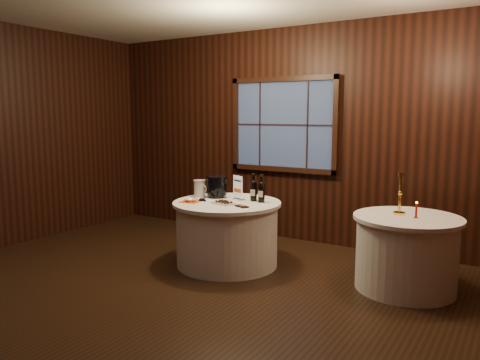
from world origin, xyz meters
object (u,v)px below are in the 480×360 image
Objects in this scene: glass_pitcher at (200,188)px; brass_candlestick at (400,199)px; chocolate_box at (242,206)px; chocolate_plate at (224,203)px; red_candle at (416,212)px; sign_stand at (238,191)px; ice_bucket at (217,186)px; port_bottle_left at (254,189)px; side_table at (406,253)px; grape_bunch at (202,200)px; main_table at (227,233)px; cracker_bowl at (190,200)px; port_bottle_right at (261,190)px.

brass_candlestick reaches higher than glass_pitcher.
chocolate_plate is at bearing -165.54° from chocolate_box.
glass_pitcher is 2.56m from red_candle.
sign_stand reaches higher than chocolate_plate.
ice_bucket reaches higher than chocolate_box.
chocolate_box is (0.58, -0.35, -0.13)m from ice_bucket.
port_bottle_left is 0.51m from ice_bucket.
ice_bucket is 0.46m from chocolate_plate.
sign_stand is 0.70× the size of brass_candlestick.
side_table is at bearing 145.33° from red_candle.
chocolate_plate is at bearing -167.24° from side_table.
sign_stand is 0.44m from grape_bunch.
main_table is 1.19× the size of side_table.
chocolate_box is (0.07, -0.38, -0.14)m from port_bottle_left.
chocolate_plate reaches higher than side_table.
sign_stand is 1.01× the size of chocolate_plate.
chocolate_box is 0.59m from grape_bunch.
grape_bunch is (-2.27, -0.43, 0.40)m from side_table.
glass_pitcher is 2.38m from brass_candlestick.
grape_bunch is 0.88× the size of red_candle.
glass_pitcher is at bearing -146.94° from sign_stand.
main_table is at bearing 109.42° from chocolate_plate.
brass_candlestick is (1.85, 0.50, 0.14)m from chocolate_plate.
cracker_bowl is at bearing -165.45° from brass_candlestick.
cracker_bowl reaches higher than main_table.
main_table is at bearing -1.86° from glass_pitcher.
chocolate_box is at bearing -7.92° from chocolate_plate.
chocolate_plate is 1.92m from brass_candlestick.
chocolate_box is at bearing 4.50° from cracker_bowl.
cracker_bowl is at bearing -167.63° from chocolate_plate.
chocolate_box is at bearing -161.37° from brass_candlestick.
sign_stand is 2.04m from red_candle.
grape_bunch is (-0.51, -0.33, -0.13)m from port_bottle_left.
cracker_bowl is at bearing -163.70° from port_bottle_right.
cracker_bowl is (0.10, -0.32, -0.09)m from glass_pitcher.
cracker_bowl is 2.34m from brass_candlestick.
chocolate_plate is at bearing -133.87° from port_bottle_left.
port_bottle_left is 1.66m from brass_candlestick.
main_table is at bearing 172.95° from chocolate_box.
port_bottle_right is 0.84m from glass_pitcher.
chocolate_plate is (-0.20, -0.35, -0.13)m from port_bottle_left.
chocolate_box is 1.68m from brass_candlestick.
side_table is 3.54× the size of sign_stand.
ice_bucket is (-0.63, -0.00, -0.00)m from port_bottle_right.
sign_stand is 0.33m from chocolate_plate.
glass_pitcher reaches higher than main_table.
red_candle is at bearing 1.51° from ice_bucket.
brass_candlestick is at bearing 150.66° from side_table.
side_table is 0.55m from brass_candlestick.
sign_stand is 2.01× the size of grape_bunch.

